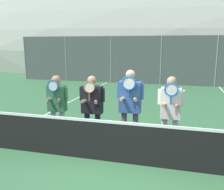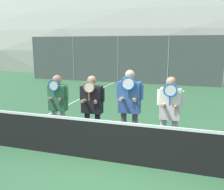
# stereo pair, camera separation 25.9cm
# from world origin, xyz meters

# --- Properties ---
(ground_plane) EXTENTS (120.00, 120.00, 0.00)m
(ground_plane) POSITION_xyz_m (0.00, 0.00, 0.00)
(ground_plane) COLOR #2D5B38
(hill_distant) EXTENTS (138.15, 76.75, 26.86)m
(hill_distant) POSITION_xyz_m (0.00, 51.48, 0.00)
(hill_distant) COLOR gray
(hill_distant) RESTS_ON ground_plane
(clubhouse_building) EXTENTS (17.13, 5.50, 3.34)m
(clubhouse_building) POSITION_xyz_m (0.04, 18.00, 1.69)
(clubhouse_building) COLOR tan
(clubhouse_building) RESTS_ON ground_plane
(fence_back) EXTENTS (18.76, 0.06, 2.92)m
(fence_back) POSITION_xyz_m (-0.00, 10.64, 1.46)
(fence_back) COLOR gray
(fence_back) RESTS_ON ground_plane
(tennis_net) EXTENTS (9.10, 0.09, 1.00)m
(tennis_net) POSITION_xyz_m (0.00, 0.00, 0.47)
(tennis_net) COLOR gray
(tennis_net) RESTS_ON ground_plane
(court_line_left_sideline) EXTENTS (0.05, 16.00, 0.01)m
(court_line_left_sideline) POSITION_xyz_m (-3.38, 3.00, 0.00)
(court_line_left_sideline) COLOR white
(court_line_left_sideline) RESTS_ON ground_plane
(player_leftmost) EXTENTS (0.58, 0.34, 1.70)m
(player_leftmost) POSITION_xyz_m (-1.79, 0.71, 1.02)
(player_leftmost) COLOR white
(player_leftmost) RESTS_ON ground_plane
(player_center_left) EXTENTS (0.63, 0.34, 1.72)m
(player_center_left) POSITION_xyz_m (-0.87, 0.71, 1.02)
(player_center_left) COLOR #232838
(player_center_left) RESTS_ON ground_plane
(player_center_right) EXTENTS (0.62, 0.34, 1.88)m
(player_center_right) POSITION_xyz_m (0.03, 0.73, 1.12)
(player_center_right) COLOR #56565B
(player_center_right) RESTS_ON ground_plane
(player_rightmost) EXTENTS (0.56, 0.34, 1.77)m
(player_rightmost) POSITION_xyz_m (0.94, 0.67, 1.05)
(player_rightmost) COLOR white
(player_rightmost) RESTS_ON ground_plane
(car_far_left) EXTENTS (4.38, 2.07, 1.76)m
(car_far_left) POSITION_xyz_m (-6.06, 13.10, 0.90)
(car_far_left) COLOR maroon
(car_far_left) RESTS_ON ground_plane
(car_left_of_center) EXTENTS (4.24, 2.04, 1.78)m
(car_left_of_center) POSITION_xyz_m (-1.01, 12.74, 0.91)
(car_left_of_center) COLOR navy
(car_left_of_center) RESTS_ON ground_plane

